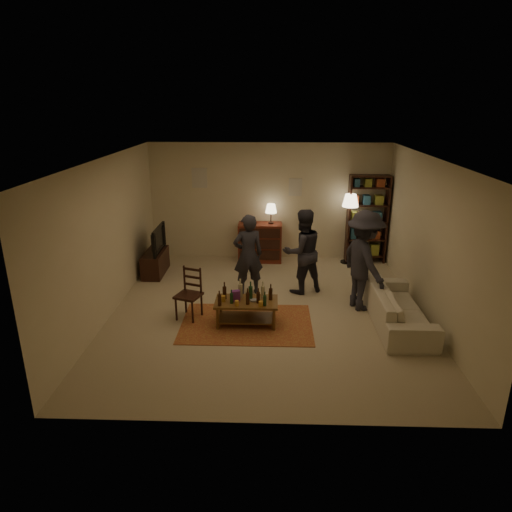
{
  "coord_description": "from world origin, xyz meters",
  "views": [
    {
      "loc": [
        0.05,
        -7.43,
        3.61
      ],
      "look_at": [
        -0.2,
        0.1,
        1.01
      ],
      "focal_mm": 32.0,
      "sensor_mm": 36.0,
      "label": 1
    }
  ],
  "objects_px": {
    "person_left": "(248,255)",
    "coffee_table": "(246,303)",
    "floor_lamp": "(350,205)",
    "person_by_sofa": "(364,261)",
    "dresser": "(260,241)",
    "tv_stand": "(155,257)",
    "sofa": "(398,307)",
    "dining_chair": "(190,292)",
    "person_right": "(302,251)",
    "bookshelf": "(367,218)"
  },
  "relations": [
    {
      "from": "coffee_table",
      "to": "floor_lamp",
      "type": "bearing_deg",
      "value": 55.4
    },
    {
      "from": "person_left",
      "to": "coffee_table",
      "type": "bearing_deg",
      "value": 75.03
    },
    {
      "from": "dining_chair",
      "to": "person_by_sofa",
      "type": "bearing_deg",
      "value": 29.11
    },
    {
      "from": "bookshelf",
      "to": "person_left",
      "type": "distance_m",
      "value": 3.3
    },
    {
      "from": "floor_lamp",
      "to": "person_right",
      "type": "bearing_deg",
      "value": -123.98
    },
    {
      "from": "dresser",
      "to": "floor_lamp",
      "type": "xyz_separation_m",
      "value": [
        2.01,
        -0.06,
        0.89
      ]
    },
    {
      "from": "coffee_table",
      "to": "tv_stand",
      "type": "xyz_separation_m",
      "value": [
        -2.1,
        2.3,
        -0.0
      ]
    },
    {
      "from": "person_by_sofa",
      "to": "bookshelf",
      "type": "bearing_deg",
      "value": -31.8
    },
    {
      "from": "tv_stand",
      "to": "floor_lamp",
      "type": "bearing_deg",
      "value": 11.27
    },
    {
      "from": "person_left",
      "to": "person_by_sofa",
      "type": "bearing_deg",
      "value": 148.12
    },
    {
      "from": "bookshelf",
      "to": "floor_lamp",
      "type": "bearing_deg",
      "value": -162.97
    },
    {
      "from": "dining_chair",
      "to": "dresser",
      "type": "xyz_separation_m",
      "value": [
        1.14,
        2.97,
        -0.0
      ]
    },
    {
      "from": "tv_stand",
      "to": "dresser",
      "type": "height_order",
      "value": "dresser"
    },
    {
      "from": "tv_stand",
      "to": "person_right",
      "type": "height_order",
      "value": "person_right"
    },
    {
      "from": "dresser",
      "to": "person_left",
      "type": "distance_m",
      "value": 1.95
    },
    {
      "from": "person_right",
      "to": "person_by_sofa",
      "type": "distance_m",
      "value": 1.26
    },
    {
      "from": "floor_lamp",
      "to": "person_by_sofa",
      "type": "relative_size",
      "value": 0.89
    },
    {
      "from": "dining_chair",
      "to": "person_left",
      "type": "bearing_deg",
      "value": 68.17
    },
    {
      "from": "tv_stand",
      "to": "sofa",
      "type": "distance_m",
      "value": 5.14
    },
    {
      "from": "dining_chair",
      "to": "bookshelf",
      "type": "xyz_separation_m",
      "value": [
        3.58,
        3.04,
        0.56
      ]
    },
    {
      "from": "coffee_table",
      "to": "dresser",
      "type": "height_order",
      "value": "dresser"
    },
    {
      "from": "dresser",
      "to": "sofa",
      "type": "xyz_separation_m",
      "value": [
        2.39,
        -3.11,
        -0.17
      ]
    },
    {
      "from": "dresser",
      "to": "sofa",
      "type": "bearing_deg",
      "value": -52.46
    },
    {
      "from": "person_left",
      "to": "person_by_sofa",
      "type": "xyz_separation_m",
      "value": [
        2.08,
        -0.58,
        0.11
      ]
    },
    {
      "from": "tv_stand",
      "to": "sofa",
      "type": "height_order",
      "value": "tv_stand"
    },
    {
      "from": "person_left",
      "to": "person_right",
      "type": "bearing_deg",
      "value": 170.89
    },
    {
      "from": "person_by_sofa",
      "to": "dresser",
      "type": "bearing_deg",
      "value": 17.38
    },
    {
      "from": "dining_chair",
      "to": "tv_stand",
      "type": "relative_size",
      "value": 0.86
    },
    {
      "from": "tv_stand",
      "to": "dining_chair",
      "type": "bearing_deg",
      "value": -61.55
    },
    {
      "from": "coffee_table",
      "to": "floor_lamp",
      "type": "height_order",
      "value": "floor_lamp"
    },
    {
      "from": "dining_chair",
      "to": "floor_lamp",
      "type": "bearing_deg",
      "value": 62.91
    },
    {
      "from": "sofa",
      "to": "floor_lamp",
      "type": "bearing_deg",
      "value": 7.08
    },
    {
      "from": "bookshelf",
      "to": "floor_lamp",
      "type": "relative_size",
      "value": 1.25
    },
    {
      "from": "floor_lamp",
      "to": "tv_stand",
      "type": "bearing_deg",
      "value": -168.73
    },
    {
      "from": "bookshelf",
      "to": "person_right",
      "type": "xyz_separation_m",
      "value": [
        -1.59,
        -1.85,
        -0.2
      ]
    },
    {
      "from": "floor_lamp",
      "to": "person_by_sofa",
      "type": "height_order",
      "value": "person_by_sofa"
    },
    {
      "from": "dresser",
      "to": "bookshelf",
      "type": "bearing_deg",
      "value": 1.57
    },
    {
      "from": "person_left",
      "to": "sofa",
      "type": "bearing_deg",
      "value": 138.81
    },
    {
      "from": "coffee_table",
      "to": "bookshelf",
      "type": "xyz_separation_m",
      "value": [
        2.59,
        3.28,
        0.65
      ]
    },
    {
      "from": "dresser",
      "to": "person_right",
      "type": "relative_size",
      "value": 0.82
    },
    {
      "from": "dresser",
      "to": "tv_stand",
      "type": "bearing_deg",
      "value": -157.93
    },
    {
      "from": "floor_lamp",
      "to": "person_left",
      "type": "distance_m",
      "value": 2.93
    },
    {
      "from": "dresser",
      "to": "bookshelf",
      "type": "xyz_separation_m",
      "value": [
        2.44,
        0.07,
        0.56
      ]
    },
    {
      "from": "floor_lamp",
      "to": "sofa",
      "type": "xyz_separation_m",
      "value": [
        0.38,
        -3.05,
        -1.06
      ]
    },
    {
      "from": "coffee_table",
      "to": "dresser",
      "type": "xyz_separation_m",
      "value": [
        0.16,
        3.21,
        0.09
      ]
    },
    {
      "from": "sofa",
      "to": "person_left",
      "type": "height_order",
      "value": "person_left"
    },
    {
      "from": "person_left",
      "to": "person_right",
      "type": "height_order",
      "value": "person_right"
    },
    {
      "from": "bookshelf",
      "to": "sofa",
      "type": "height_order",
      "value": "bookshelf"
    },
    {
      "from": "dresser",
      "to": "person_left",
      "type": "height_order",
      "value": "person_left"
    },
    {
      "from": "tv_stand",
      "to": "person_left",
      "type": "height_order",
      "value": "person_left"
    }
  ]
}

